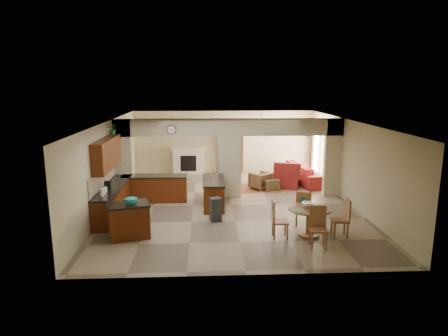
{
  "coord_description": "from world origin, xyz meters",
  "views": [
    {
      "loc": [
        -0.89,
        -12.79,
        3.99
      ],
      "look_at": [
        -0.23,
        0.3,
        1.21
      ],
      "focal_mm": 32.0,
      "sensor_mm": 36.0,
      "label": 1
    }
  ],
  "objects_px": {
    "kitchen_island": "(129,220)",
    "armchair": "(260,180)",
    "dining_table": "(309,218)",
    "sofa": "(307,173)"
  },
  "relations": [
    {
      "from": "kitchen_island",
      "to": "dining_table",
      "type": "xyz_separation_m",
      "value": [
        4.77,
        -0.14,
        0.04
      ]
    },
    {
      "from": "dining_table",
      "to": "sofa",
      "type": "height_order",
      "value": "sofa"
    },
    {
      "from": "kitchen_island",
      "to": "armchair",
      "type": "relative_size",
      "value": 1.74
    },
    {
      "from": "sofa",
      "to": "armchair",
      "type": "height_order",
      "value": "sofa"
    },
    {
      "from": "dining_table",
      "to": "sofa",
      "type": "relative_size",
      "value": 0.42
    },
    {
      "from": "kitchen_island",
      "to": "sofa",
      "type": "relative_size",
      "value": 0.46
    },
    {
      "from": "dining_table",
      "to": "armchair",
      "type": "xyz_separation_m",
      "value": [
        -0.61,
        4.91,
        -0.18
      ]
    },
    {
      "from": "dining_table",
      "to": "armchair",
      "type": "relative_size",
      "value": 1.56
    },
    {
      "from": "kitchen_island",
      "to": "dining_table",
      "type": "relative_size",
      "value": 1.11
    },
    {
      "from": "dining_table",
      "to": "armchair",
      "type": "distance_m",
      "value": 4.95
    }
  ]
}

